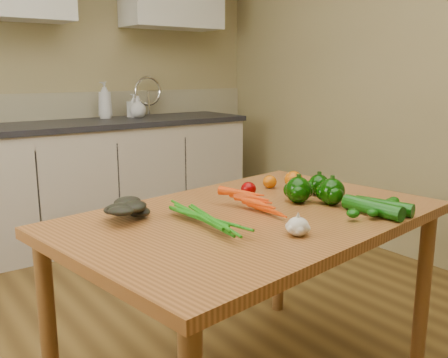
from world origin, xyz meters
TOP-DOWN VIEW (x-y plane):
  - room at (0.00, 0.17)m, footprint 4.04×5.04m
  - counter_run at (0.21, 2.19)m, footprint 2.84×0.64m
  - table at (0.18, 0.02)m, footprint 1.51×1.09m
  - soap_bottle_a at (0.59, 2.34)m, footprint 0.15×0.15m
  - soap_bottle_b at (0.82, 2.30)m, footprint 0.10×0.10m
  - soap_bottle_c at (0.82, 2.25)m, footprint 0.15×0.15m
  - carrot_bunch at (0.12, 0.02)m, footprint 0.29×0.23m
  - leafy_greens at (-0.24, 0.21)m, footprint 0.20×0.18m
  - garlic_bulb at (0.14, -0.26)m, footprint 0.07×0.07m
  - pepper_a at (0.43, 0.03)m, footprint 0.10×0.10m
  - pepper_b at (0.58, 0.07)m, footprint 0.09×0.09m
  - pepper_c at (0.51, -0.07)m, footprint 0.10×0.10m
  - tomato_a at (0.33, 0.23)m, footprint 0.06×0.06m
  - tomato_b at (0.50, 0.29)m, footprint 0.06×0.06m
  - tomato_c at (0.59, 0.23)m, footprint 0.08×0.08m
  - zucchini_a at (0.58, -0.26)m, footprint 0.11×0.22m
  - zucchini_b at (0.52, -0.26)m, footprint 0.07×0.24m

SIDE VIEW (x-z plane):
  - counter_run at x=0.21m, z-range -0.11..1.03m
  - table at x=0.18m, z-range 0.29..1.04m
  - zucchini_a at x=0.58m, z-range 0.75..0.80m
  - zucchini_b at x=0.52m, z-range 0.75..0.80m
  - tomato_b at x=0.50m, z-range 0.75..0.81m
  - tomato_a at x=0.33m, z-range 0.75..0.81m
  - garlic_bulb at x=0.14m, z-range 0.75..0.81m
  - carrot_bunch at x=0.12m, z-range 0.75..0.82m
  - tomato_c at x=0.59m, z-range 0.75..0.82m
  - pepper_b at x=0.58m, z-range 0.75..0.84m
  - leafy_greens at x=-0.24m, z-range 0.75..0.85m
  - pepper_a at x=0.43m, z-range 0.75..0.85m
  - pepper_c at x=0.51m, z-range 0.75..0.85m
  - soap_bottle_c at x=0.82m, z-range 0.90..1.07m
  - soap_bottle_b at x=0.82m, z-range 0.90..1.08m
  - soap_bottle_a at x=0.59m, z-range 0.90..1.18m
  - room at x=0.00m, z-range -0.07..2.57m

